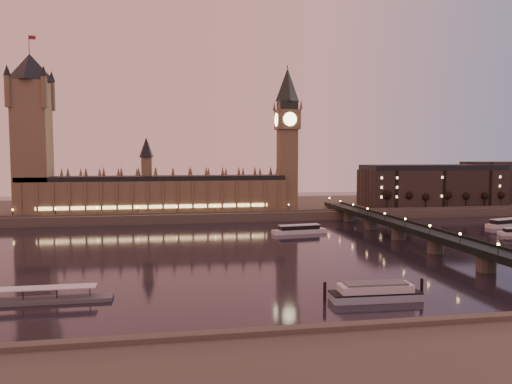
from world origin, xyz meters
TOP-DOWN VIEW (x-y plane):
  - ground at (0.00, 0.00)m, footprint 700.00×700.00m
  - far_embankment at (30.00, 165.00)m, footprint 560.00×130.00m
  - palace_of_westminster at (-40.12, 120.99)m, footprint 180.00×26.62m
  - victoria_tower at (-120.00, 121.00)m, footprint 31.68×31.68m
  - big_ben at (53.99, 120.99)m, footprint 17.68×17.68m
  - westminster_bridge at (91.61, 0.00)m, footprint 13.20×260.00m
  - city_block at (194.94, 130.93)m, footprint 155.00×45.00m
  - bare_tree_0 at (127.92, 109.00)m, footprint 6.05×6.05m
  - bare_tree_1 at (143.47, 109.00)m, footprint 6.05×6.05m
  - bare_tree_2 at (159.03, 109.00)m, footprint 6.05×6.05m
  - bare_tree_3 at (174.58, 109.00)m, footprint 6.05×6.05m
  - bare_tree_4 at (190.13, 109.00)m, footprint 6.05×6.05m
  - bare_tree_5 at (205.68, 109.00)m, footprint 6.05×6.05m
  - bare_tree_6 at (221.24, 109.00)m, footprint 6.05×6.05m
  - cruise_boat_a at (43.83, 48.07)m, footprint 32.74×11.01m
  - cruise_boat_c at (179.04, 49.42)m, footprint 27.85×13.91m
  - moored_barge at (32.89, -85.76)m, footprint 33.43×9.05m
  - pontoon_pier at (-70.80, -69.62)m, footprint 42.05×7.01m

SIDE VIEW (x-z plane):
  - ground at x=0.00m, z-range 0.00..0.00m
  - pontoon_pier at x=-70.80m, z-range -4.40..6.82m
  - cruise_boat_a at x=43.83m, z-range -0.31..4.83m
  - cruise_boat_c at x=179.04m, z-range -0.32..5.06m
  - moored_barge at x=32.89m, z-range -0.48..5.65m
  - far_embankment at x=30.00m, z-range 0.00..6.00m
  - westminster_bridge at x=91.61m, z-range -2.13..13.17m
  - bare_tree_0 at x=127.92m, z-range 9.03..21.32m
  - bare_tree_1 at x=143.47m, z-range 9.03..21.32m
  - bare_tree_2 at x=159.03m, z-range 9.03..21.32m
  - bare_tree_3 at x=174.58m, z-range 9.03..21.32m
  - bare_tree_4 at x=190.13m, z-range 9.03..21.32m
  - bare_tree_5 at x=205.68m, z-range 9.03..21.32m
  - bare_tree_6 at x=221.24m, z-range 9.03..21.32m
  - palace_of_westminster at x=-40.12m, z-range -4.29..47.71m
  - city_block at x=194.94m, z-range 5.24..39.24m
  - big_ben at x=53.99m, z-range 11.95..115.95m
  - victoria_tower at x=-120.00m, z-range 6.79..124.79m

